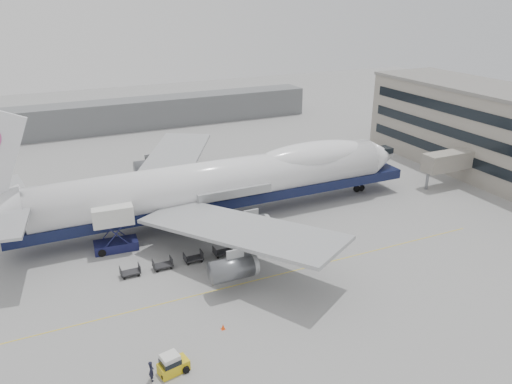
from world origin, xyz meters
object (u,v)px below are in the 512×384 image
ground_worker (151,371)px  baggage_tug (172,364)px  catering_truck (114,225)px  airliner (223,182)px

ground_worker → baggage_tug: bearing=-85.5°
ground_worker → catering_truck: bearing=-4.5°
airliner → catering_truck: bearing=-168.1°
catering_truck → baggage_tug: size_ratio=2.18×
airliner → catering_truck: airliner is taller
baggage_tug → catering_truck: bearing=79.7°
airliner → baggage_tug: 33.22m
airliner → catering_truck: (-16.51, -3.48, -2.16)m
airliner → baggage_tug: airliner is taller
catering_truck → baggage_tug: catering_truck is taller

